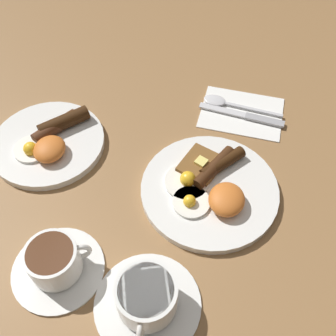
{
  "coord_description": "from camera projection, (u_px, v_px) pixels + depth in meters",
  "views": [
    {
      "loc": [
        -0.42,
        -0.03,
        0.61
      ],
      "look_at": [
        0.02,
        0.08,
        0.03
      ],
      "focal_mm": 42.0,
      "sensor_mm": 36.0,
      "label": 1
    }
  ],
  "objects": [
    {
      "name": "knife",
      "position": [
        246.0,
        116.0,
        0.84
      ],
      "size": [
        0.03,
        0.19,
        0.01
      ],
      "rotation": [
        0.0,
        0.0,
        1.49
      ],
      "color": "silver",
      "rests_on": "napkin"
    },
    {
      "name": "teacup_near",
      "position": [
        147.0,
        299.0,
        0.58
      ],
      "size": [
        0.17,
        0.17,
        0.07
      ],
      "color": "white",
      "rests_on": "ground_plane"
    },
    {
      "name": "spoon",
      "position": [
        223.0,
        102.0,
        0.87
      ],
      "size": [
        0.04,
        0.18,
        0.01
      ],
      "rotation": [
        0.0,
        0.0,
        1.51
      ],
      "color": "silver",
      "rests_on": "napkin"
    },
    {
      "name": "breakfast_plate_near",
      "position": [
        210.0,
        187.0,
        0.72
      ],
      "size": [
        0.25,
        0.25,
        0.05
      ],
      "color": "white",
      "rests_on": "ground_plane"
    },
    {
      "name": "teacup_far",
      "position": [
        55.0,
        263.0,
        0.62
      ],
      "size": [
        0.15,
        0.15,
        0.06
      ],
      "color": "white",
      "rests_on": "ground_plane"
    },
    {
      "name": "breakfast_plate_far",
      "position": [
        49.0,
        141.0,
        0.79
      ],
      "size": [
        0.23,
        0.23,
        0.05
      ],
      "color": "white",
      "rests_on": "ground_plane"
    },
    {
      "name": "ground_plane",
      "position": [
        209.0,
        192.0,
        0.73
      ],
      "size": [
        3.0,
        3.0,
        0.0
      ],
      "primitive_type": "plane",
      "color": "olive"
    },
    {
      "name": "napkin",
      "position": [
        242.0,
        112.0,
        0.86
      ],
      "size": [
        0.13,
        0.18,
        0.01
      ],
      "primitive_type": "cube",
      "rotation": [
        0.0,
        0.0,
        0.0
      ],
      "color": "white",
      "rests_on": "ground_plane"
    }
  ]
}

